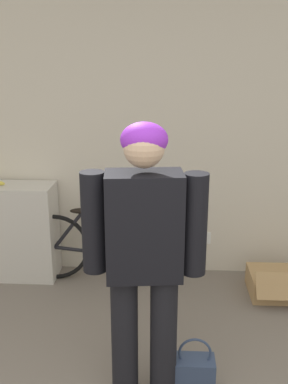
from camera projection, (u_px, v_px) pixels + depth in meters
The scene contains 6 objects.
wall_back at pixel (151, 141), 4.19m from camera, with size 8.00×0.07×2.60m.
side_shelf at pixel (6, 231), 4.29m from camera, with size 0.95×0.36×0.92m.
person at pixel (144, 248), 2.58m from camera, with size 0.71×0.29×1.74m.
bicycle at pixel (105, 244), 4.25m from camera, with size 1.61×0.46×0.73m.
handbag at pixel (194, 373), 2.87m from camera, with size 0.26×0.16×0.39m.
cardboard_box at pixel (280, 283), 4.04m from camera, with size 0.54×0.51×0.29m.
Camera 1 is at (0.16, -1.26, 2.08)m, focal length 42.00 mm.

